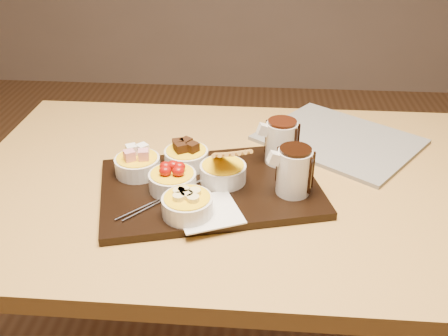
# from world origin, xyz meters

# --- Properties ---
(dining_table) EXTENTS (1.20, 0.80, 0.75)m
(dining_table) POSITION_xyz_m (0.00, 0.00, 0.65)
(dining_table) COLOR #BE9146
(dining_table) RESTS_ON ground
(serving_board) EXTENTS (0.52, 0.41, 0.02)m
(serving_board) POSITION_xyz_m (-0.04, -0.06, 0.76)
(serving_board) COLOR black
(serving_board) RESTS_ON dining_table
(napkin) EXTENTS (0.16, 0.16, 0.00)m
(napkin) POSITION_xyz_m (-0.03, -0.16, 0.77)
(napkin) COLOR white
(napkin) RESTS_ON serving_board
(bowl_marshmallows) EXTENTS (0.10, 0.10, 0.04)m
(bowl_marshmallows) POSITION_xyz_m (-0.21, -0.03, 0.79)
(bowl_marshmallows) COLOR silver
(bowl_marshmallows) RESTS_ON serving_board
(bowl_cake) EXTENTS (0.10, 0.10, 0.04)m
(bowl_cake) POSITION_xyz_m (-0.10, 0.01, 0.79)
(bowl_cake) COLOR silver
(bowl_cake) RESTS_ON serving_board
(bowl_strawberries) EXTENTS (0.10, 0.10, 0.04)m
(bowl_strawberries) POSITION_xyz_m (-0.12, -0.09, 0.79)
(bowl_strawberries) COLOR silver
(bowl_strawberries) RESTS_ON serving_board
(bowl_biscotti) EXTENTS (0.10, 0.10, 0.04)m
(bowl_biscotti) POSITION_xyz_m (-0.01, -0.05, 0.79)
(bowl_biscotti) COLOR silver
(bowl_biscotti) RESTS_ON serving_board
(bowl_bananas) EXTENTS (0.10, 0.10, 0.04)m
(bowl_bananas) POSITION_xyz_m (-0.07, -0.17, 0.79)
(bowl_bananas) COLOR silver
(bowl_bananas) RESTS_ON serving_board
(pitcher_dark_chocolate) EXTENTS (0.09, 0.09, 0.10)m
(pitcher_dark_chocolate) POSITION_xyz_m (0.13, -0.08, 0.82)
(pitcher_dark_chocolate) COLOR silver
(pitcher_dark_chocolate) RESTS_ON serving_board
(pitcher_milk_chocolate) EXTENTS (0.09, 0.09, 0.10)m
(pitcher_milk_chocolate) POSITION_xyz_m (0.11, 0.05, 0.82)
(pitcher_milk_chocolate) COLOR silver
(pitcher_milk_chocolate) RESTS_ON serving_board
(fondue_skewers) EXTENTS (0.21, 0.20, 0.01)m
(fondue_skewers) POSITION_xyz_m (-0.12, -0.11, 0.77)
(fondue_skewers) COLOR silver
(fondue_skewers) RESTS_ON serving_board
(newspaper) EXTENTS (0.47, 0.45, 0.01)m
(newspaper) POSITION_xyz_m (0.26, 0.20, 0.76)
(newspaper) COLOR beige
(newspaper) RESTS_ON dining_table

